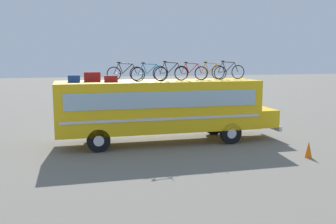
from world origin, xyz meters
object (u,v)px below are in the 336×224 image
at_px(luggage_bag_3, 111,79).
at_px(luggage_bag_2, 92,77).
at_px(rooftop_bicycle_2, 149,74).
at_px(rooftop_bicycle_6, 228,71).
at_px(bus, 163,106).
at_px(luggage_bag_1, 74,79).
at_px(rooftop_bicycle_1, 125,73).
at_px(rooftop_bicycle_3, 171,72).
at_px(rooftop_bicycle_5, 211,72).
at_px(rooftop_bicycle_4, 191,73).
at_px(traffic_cone, 309,149).

bearing_deg(luggage_bag_3, luggage_bag_2, 149.85).
relative_size(rooftop_bicycle_2, rooftop_bicycle_6, 0.97).
relative_size(bus, rooftop_bicycle_6, 6.00).
relative_size(luggage_bag_1, luggage_bag_3, 0.91).
bearing_deg(rooftop_bicycle_1, rooftop_bicycle_2, -38.06).
distance_m(rooftop_bicycle_3, rooftop_bicycle_6, 3.17).
relative_size(rooftop_bicycle_3, rooftop_bicycle_5, 1.06).
bearing_deg(rooftop_bicycle_4, rooftop_bicycle_3, 171.01).
distance_m(luggage_bag_1, traffic_cone, 10.61).
distance_m(rooftop_bicycle_4, rooftop_bicycle_6, 2.22).
height_order(rooftop_bicycle_1, rooftop_bicycle_3, rooftop_bicycle_3).
distance_m(luggage_bag_1, luggage_bag_2, 0.88).
xyz_separation_m(luggage_bag_2, rooftop_bicycle_2, (2.56, -0.65, 0.15)).
relative_size(luggage_bag_1, rooftop_bicycle_2, 0.30).
height_order(rooftop_bicycle_2, traffic_cone, rooftop_bicycle_2).
height_order(luggage_bag_3, rooftop_bicycle_3, rooftop_bicycle_3).
bearing_deg(rooftop_bicycle_3, luggage_bag_1, -178.62).
xyz_separation_m(rooftop_bicycle_1, rooftop_bicycle_5, (4.21, -0.30, -0.00)).
bearing_deg(rooftop_bicycle_4, luggage_bag_3, -178.05).
xyz_separation_m(bus, rooftop_bicycle_2, (-0.74, -0.42, 1.60)).
xyz_separation_m(luggage_bag_3, rooftop_bicycle_4, (3.89, 0.13, 0.23)).
relative_size(luggage_bag_3, rooftop_bicycle_1, 0.33).
height_order(bus, traffic_cone, bus).
bearing_deg(traffic_cone, rooftop_bicycle_1, 146.22).
bearing_deg(luggage_bag_1, luggage_bag_2, 19.28).
xyz_separation_m(luggage_bag_3, rooftop_bicycle_1, (0.75, 0.61, 0.23)).
bearing_deg(rooftop_bicycle_4, traffic_cone, -47.65).
bearing_deg(rooftop_bicycle_1, rooftop_bicycle_3, -8.49).
height_order(bus, luggage_bag_3, luggage_bag_3).
distance_m(rooftop_bicycle_5, traffic_cone, 5.96).
relative_size(bus, luggage_bag_1, 20.29).
xyz_separation_m(luggage_bag_1, rooftop_bicycle_1, (2.38, 0.43, 0.22)).
height_order(luggage_bag_1, rooftop_bicycle_5, rooftop_bicycle_5).
bearing_deg(traffic_cone, rooftop_bicycle_2, 147.00).
distance_m(rooftop_bicycle_1, traffic_cone, 8.89).
xyz_separation_m(rooftop_bicycle_3, rooftop_bicycle_6, (3.14, 0.37, 0.00)).
distance_m(bus, rooftop_bicycle_3, 1.67).
distance_m(rooftop_bicycle_4, rooftop_bicycle_5, 1.08).
relative_size(luggage_bag_3, rooftop_bicycle_4, 0.34).
height_order(luggage_bag_1, rooftop_bicycle_6, rooftop_bicycle_6).
height_order(luggage_bag_2, rooftop_bicycle_6, rooftop_bicycle_6).
distance_m(luggage_bag_2, luggage_bag_3, 0.94).
distance_m(luggage_bag_3, rooftop_bicycle_6, 6.08).
distance_m(bus, luggage_bag_2, 3.61).
height_order(bus, luggage_bag_1, luggage_bag_1).
relative_size(luggage_bag_1, rooftop_bicycle_4, 0.31).
height_order(rooftop_bicycle_1, rooftop_bicycle_2, rooftop_bicycle_1).
distance_m(bus, rooftop_bicycle_5, 2.94).
bearing_deg(rooftop_bicycle_6, luggage_bag_1, -176.41).
bearing_deg(luggage_bag_1, bus, 0.80).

